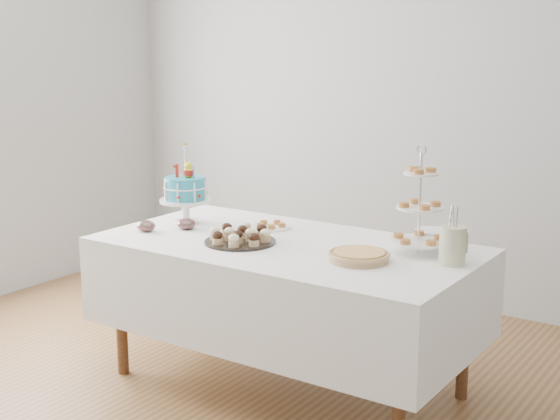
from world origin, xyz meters
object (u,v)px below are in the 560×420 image
Objects in this scene: cupcake_tray at (240,235)px; jam_bowl_a at (146,226)px; pastry_plate at (271,226)px; utensil_pitcher at (453,244)px; table at (286,286)px; tiered_stand at (420,208)px; jam_bowl_b at (186,224)px; birthday_cake at (186,202)px; plate_stack at (433,237)px; pie at (359,256)px.

jam_bowl_a is (-0.57, -0.09, -0.01)m from cupcake_tray.
utensil_pitcher reaches higher than pastry_plate.
table is 0.91m from utensil_pitcher.
jam_bowl_b is at bearing -168.57° from tiered_stand.
utensil_pitcher is at bearing -23.87° from tiered_stand.
jam_bowl_b is (-0.37, -0.28, 0.01)m from pastry_plate.
tiered_stand is 2.45× the size of pastry_plate.
jam_bowl_b is at bearing 170.09° from cupcake_tray.
birthday_cake is 1.64× the size of utensil_pitcher.
birthday_cake is 0.56m from cupcake_tray.
plate_stack is at bearing 103.49° from utensil_pitcher.
utensil_pitcher is (0.21, -0.09, -0.12)m from tiered_stand.
plate_stack is 1.51m from jam_bowl_a.
pastry_plate is at bearing 138.27° from table.
tiered_stand reaches higher than pie.
jam_bowl_a is (-1.39, -0.41, -0.19)m from tiered_stand.
cupcake_tray is at bearing -146.74° from table.
birthday_cake is 1.36m from tiered_stand.
pie is (0.66, 0.04, -0.01)m from cupcake_tray.
jam_bowl_b is (0.15, 0.16, 0.00)m from jam_bowl_a.
tiered_stand is at bearing 21.53° from cupcake_tray.
jam_bowl_a is 0.37× the size of utensil_pitcher.
cupcake_tray is 0.57m from jam_bowl_a.
pie is 0.38m from tiered_stand.
pie is 1.57× the size of plate_stack.
birthday_cake is at bearing -174.30° from tiered_stand.
cupcake_tray is at bearing -158.47° from tiered_stand.
plate_stack is 1.82× the size of jam_bowl_a.
table is 10.38× the size of plate_stack.
birthday_cake reaches higher than plate_stack.
table is 0.78m from plate_stack.
jam_bowl_a reaches higher than table.
jam_bowl_a is (-0.51, -0.44, 0.01)m from pastry_plate.
jam_bowl_a reaches higher than pastry_plate.
pastry_plate is (-0.71, 0.31, -0.01)m from pie.
cupcake_tray is 1.06m from utensil_pitcher.
pie is 0.43m from utensil_pitcher.
pastry_plate is 2.12× the size of jam_bowl_a.
pie is 2.79× the size of jam_bowl_b.
pie is at bearing 3.60° from cupcake_tray.
utensil_pitcher is at bearing 26.93° from pie.
tiered_stand reaches higher than plate_stack.
tiered_stand is (0.63, 0.20, 0.45)m from table.
pie is at bearing -176.47° from utensil_pitcher.
cupcake_tray reaches higher than pie.
table is 0.83m from jam_bowl_a.
birthday_cake is at bearing 159.97° from cupcake_tray.
plate_stack is at bearing 93.36° from tiered_stand.
plate_stack is 0.37m from utensil_pitcher.
cupcake_tray is at bearing -40.89° from birthday_cake.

